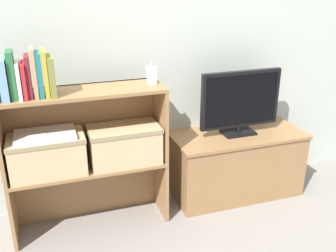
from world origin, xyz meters
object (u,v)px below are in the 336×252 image
(tv, at_px, (240,101))
(book_olive, at_px, (51,76))
(book_ivory, at_px, (19,80))
(tv_stand, at_px, (236,163))
(book_crimson, at_px, (24,80))
(storage_basket_right, at_px, (124,143))
(book_mustard, at_px, (45,73))
(book_tan, at_px, (34,73))
(laptop, at_px, (45,135))
(book_maroon, at_px, (28,76))
(baby_monitor, at_px, (152,75))
(book_teal, at_px, (40,74))
(book_skyblue, at_px, (4,79))
(book_forest, at_px, (12,75))
(storage_basket_left, at_px, (47,153))

(tv, distance_m, book_olive, 1.22)
(book_ivory, bearing_deg, tv_stand, 3.96)
(book_crimson, bearing_deg, tv, 3.96)
(storage_basket_right, bearing_deg, book_ivory, -177.91)
(book_mustard, distance_m, book_olive, 0.03)
(tv_stand, distance_m, book_ivory, 1.54)
(book_crimson, xyz_separation_m, book_mustard, (0.11, -0.00, 0.03))
(tv_stand, distance_m, storage_basket_right, 0.87)
(book_tan, distance_m, laptop, 0.36)
(tv, xyz_separation_m, book_maroon, (-1.29, -0.09, 0.30))
(tv, relative_size, baby_monitor, 4.16)
(laptop, bearing_deg, book_mustard, -26.29)
(book_crimson, distance_m, book_mustard, 0.11)
(laptop, bearing_deg, baby_monitor, 1.37)
(book_maroon, xyz_separation_m, book_teal, (0.06, 0.00, 0.01))
(book_maroon, bearing_deg, book_olive, 0.00)
(tv, distance_m, storage_basket_right, 0.82)
(tv_stand, xyz_separation_m, book_skyblue, (-1.41, -0.09, 0.76))
(book_crimson, distance_m, book_tan, 0.06)
(book_mustard, relative_size, book_olive, 1.17)
(tv_stand, height_order, book_teal, book_teal)
(baby_monitor, bearing_deg, tv, 5.19)
(tv, height_order, book_forest, book_forest)
(tv, relative_size, laptop, 1.69)
(book_tan, height_order, storage_basket_left, book_tan)
(book_crimson, relative_size, storage_basket_left, 0.44)
(tv_stand, height_order, storage_basket_left, storage_basket_left)
(book_crimson, height_order, storage_basket_left, book_crimson)
(book_crimson, xyz_separation_m, storage_basket_left, (0.07, 0.02, -0.44))
(book_forest, relative_size, book_crimson, 1.34)
(book_mustard, height_order, book_olive, book_mustard)
(tv, xyz_separation_m, book_teal, (-1.24, -0.09, 0.31))
(tv_stand, distance_m, book_mustard, 1.44)
(tv, bearing_deg, book_maroon, -175.97)
(book_maroon, distance_m, storage_basket_left, 0.46)
(book_skyblue, bearing_deg, tv, 3.69)
(tv_stand, xyz_separation_m, book_forest, (-1.37, -0.09, 0.77))
(tv, distance_m, baby_monitor, 0.67)
(book_skyblue, distance_m, book_maroon, 0.12)
(storage_basket_left, bearing_deg, baby_monitor, 1.37)
(tv_stand, height_order, laptop, laptop)
(book_skyblue, distance_m, storage_basket_left, 0.48)
(book_tan, relative_size, storage_basket_left, 0.61)
(book_teal, bearing_deg, book_forest, -180.00)
(tv_stand, distance_m, tv, 0.46)
(baby_monitor, relative_size, storage_basket_right, 0.32)
(book_crimson, bearing_deg, book_ivory, 180.00)
(book_forest, distance_m, book_mustard, 0.16)
(laptop, bearing_deg, storage_basket_right, 0.00)
(book_skyblue, relative_size, book_mustard, 0.87)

